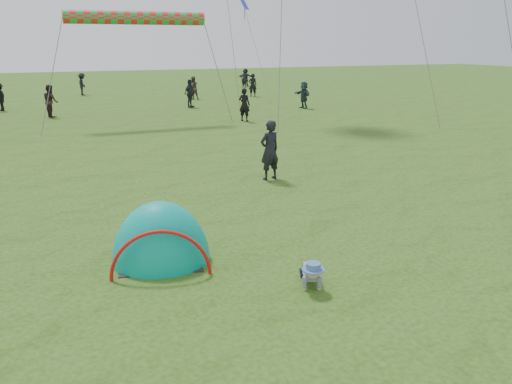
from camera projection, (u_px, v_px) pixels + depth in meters
name	position (u px, v px, depth m)	size (l,w,h in m)	color
ground	(339.00, 260.00, 9.63)	(140.00, 140.00, 0.00)	#1B4E0B
crawling_toddler	(311.00, 272.00, 8.54)	(0.49, 0.70, 0.54)	black
popup_tent	(162.00, 261.00, 9.58)	(1.85, 1.52, 2.39)	#00907F
standing_adult	(270.00, 150.00, 15.05)	(0.66, 0.43, 1.82)	black
crowd_person_0	(253.00, 85.00, 38.33)	(0.63, 0.41, 1.73)	black
crowd_person_1	(193.00, 88.00, 36.49)	(0.80, 0.62, 1.65)	#463B2C
crowd_person_2	(190.00, 93.00, 31.84)	(1.05, 0.44, 1.78)	#222834
crowd_person_3	(0.00, 97.00, 30.32)	(1.10, 0.63, 1.70)	black
crowd_person_5	(246.00, 77.00, 47.46)	(1.54, 0.49, 1.66)	#232A38
crowd_person_6	(244.00, 79.00, 45.94)	(0.58, 0.38, 1.60)	black
crowd_person_7	(51.00, 101.00, 27.74)	(0.87, 0.68, 1.79)	black
crowd_person_9	(82.00, 84.00, 39.32)	(1.11, 0.64, 1.71)	black
crowd_person_11	(304.00, 95.00, 31.48)	(1.56, 0.50, 1.68)	#26373F
crowd_person_12	(244.00, 105.00, 26.32)	(0.63, 0.41, 1.73)	black
rainbow_tube_kite	(136.00, 18.00, 24.38)	(0.64, 0.64, 6.78)	red
diamond_kite_10	(244.00, 4.00, 36.28)	(0.83, 0.83, 0.00)	#343ADE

